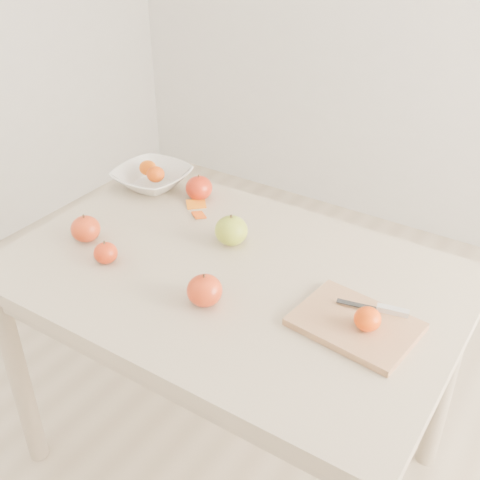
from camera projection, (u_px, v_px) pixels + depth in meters
The scene contains 15 objects.
ground at pixel (232, 456), 1.99m from camera, with size 3.50×3.50×0.00m, color #C6B293.
table at pixel (230, 300), 1.64m from camera, with size 1.20×0.80×0.75m.
cutting_board at pixel (355, 324), 1.39m from camera, with size 0.27×0.20×0.02m, color tan.
board_tangerine at pixel (367, 319), 1.35m from camera, with size 0.06×0.06×0.05m, color #E94008.
fruit_bowl at pixel (152, 178), 1.99m from camera, with size 0.24×0.24×0.06m, color white.
bowl_tangerine_near at pixel (148, 168), 1.99m from camera, with size 0.06×0.06×0.05m, color #CB6207.
bowl_tangerine_far at pixel (156, 174), 1.95m from camera, with size 0.06×0.06×0.05m, color #D24307.
orange_peel_a at pixel (196, 205), 1.88m from camera, with size 0.06×0.04×0.00m, color orange.
orange_peel_b at pixel (199, 216), 1.83m from camera, with size 0.04×0.04×0.00m, color #E1530F.
paring_knife at pixel (387, 310), 1.41m from camera, with size 0.17×0.06×0.01m.
apple_green at pixel (231, 231), 1.68m from camera, with size 0.09×0.09×0.08m, color #779E16.
apple_red_c at pixel (205, 290), 1.45m from camera, with size 0.09×0.09×0.08m, color #9E0F11.
apple_red_a at pixel (199, 188), 1.90m from camera, with size 0.09×0.09×0.08m, color #9B0602.
apple_red_d at pixel (106, 253), 1.61m from camera, with size 0.06×0.06×0.06m, color #A7110B.
apple_red_b at pixel (86, 229), 1.70m from camera, with size 0.08×0.08×0.08m, color #A11906.
Camera 1 is at (0.73, -1.07, 1.67)m, focal length 45.00 mm.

